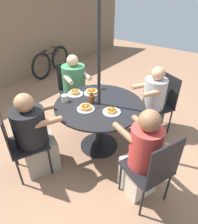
# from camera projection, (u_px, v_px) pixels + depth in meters

# --- Properties ---
(ground_plane) EXTENTS (12.00, 12.00, 0.00)m
(ground_plane) POSITION_uv_depth(u_px,v_px,m) (99.00, 145.00, 3.14)
(ground_plane) COLOR #8C664C
(patio_table) EXTENTS (1.22, 1.22, 0.76)m
(patio_table) POSITION_uv_depth(u_px,v_px,m) (99.00, 113.00, 2.81)
(patio_table) COLOR black
(patio_table) RESTS_ON ground
(umbrella_pole) EXTENTS (0.04, 0.04, 2.22)m
(umbrella_pole) POSITION_uv_depth(u_px,v_px,m) (99.00, 80.00, 2.54)
(umbrella_pole) COLOR black
(umbrella_pole) RESTS_ON ground
(patio_chair_north) EXTENTS (0.59, 0.59, 0.97)m
(patio_chair_north) POSITION_uv_depth(u_px,v_px,m) (19.00, 141.00, 2.41)
(patio_chair_north) COLOR black
(patio_chair_north) RESTS_ON ground
(diner_north) EXTENTS (0.62, 0.56, 1.14)m
(diner_north) POSITION_uv_depth(u_px,v_px,m) (35.00, 138.00, 2.51)
(diner_north) COLOR gray
(diner_north) RESTS_ON ground
(patio_chair_east) EXTENTS (0.58, 0.58, 0.97)m
(patio_chair_east) POSITION_uv_depth(u_px,v_px,m) (153.00, 168.00, 2.05)
(patio_chair_east) COLOR black
(patio_chair_east) RESTS_ON ground
(diner_east) EXTENTS (0.49, 0.58, 1.17)m
(diner_east) POSITION_uv_depth(u_px,v_px,m) (142.00, 158.00, 2.19)
(diner_east) COLOR beige
(diner_east) RESTS_ON ground
(patio_chair_south) EXTENTS (0.61, 0.61, 0.97)m
(patio_chair_south) POSITION_uv_depth(u_px,v_px,m) (161.00, 101.00, 3.22)
(patio_chair_south) COLOR black
(patio_chair_south) RESTS_ON ground
(diner_south) EXTENTS (0.56, 0.51, 1.14)m
(diner_south) POSITION_uv_depth(u_px,v_px,m) (151.00, 105.00, 3.17)
(diner_south) COLOR #3D3D42
(diner_south) RESTS_ON ground
(patio_chair_west) EXTENTS (0.59, 0.59, 0.97)m
(patio_chair_west) POSITION_uv_depth(u_px,v_px,m) (71.00, 87.00, 3.66)
(patio_chair_west) COLOR black
(patio_chair_west) RESTS_ON ground
(diner_west) EXTENTS (0.55, 0.59, 1.18)m
(diner_west) POSITION_uv_depth(u_px,v_px,m) (75.00, 92.00, 3.53)
(diner_west) COLOR slate
(diner_west) RESTS_ON ground
(pancake_plate_a) EXTENTS (0.23, 0.23, 0.06)m
(pancake_plate_a) POSITION_uv_depth(u_px,v_px,m) (92.00, 92.00, 2.97)
(pancake_plate_a) COLOR white
(pancake_plate_a) RESTS_ON patio_table
(pancake_plate_b) EXTENTS (0.23, 0.23, 0.07)m
(pancake_plate_b) POSITION_uv_depth(u_px,v_px,m) (86.00, 108.00, 2.59)
(pancake_plate_b) COLOR white
(pancake_plate_b) RESTS_ON patio_table
(pancake_plate_c) EXTENTS (0.23, 0.23, 0.08)m
(pancake_plate_c) POSITION_uv_depth(u_px,v_px,m) (75.00, 93.00, 2.94)
(pancake_plate_c) COLOR white
(pancake_plate_c) RESTS_ON patio_table
(pancake_plate_d) EXTENTS (0.23, 0.23, 0.06)m
(pancake_plate_d) POSITION_uv_depth(u_px,v_px,m) (112.00, 111.00, 2.53)
(pancake_plate_d) COLOR white
(pancake_plate_d) RESTS_ON patio_table
(syrup_bottle) EXTENTS (0.10, 0.08, 0.15)m
(syrup_bottle) POSITION_uv_depth(u_px,v_px,m) (92.00, 99.00, 2.72)
(syrup_bottle) COLOR #602D0F
(syrup_bottle) RESTS_ON patio_table
(coffee_cup) EXTENTS (0.09, 0.09, 0.10)m
(coffee_cup) POSITION_uv_depth(u_px,v_px,m) (65.00, 98.00, 2.76)
(coffee_cup) COLOR beige
(coffee_cup) RESTS_ON patio_table
(drinking_glass_a) EXTENTS (0.07, 0.07, 0.11)m
(drinking_glass_a) POSITION_uv_depth(u_px,v_px,m) (100.00, 85.00, 3.08)
(drinking_glass_a) COLOR silver
(drinking_glass_a) RESTS_ON patio_table
(bicycle) EXTENTS (1.43, 0.44, 0.71)m
(bicycle) POSITION_uv_depth(u_px,v_px,m) (51.00, 62.00, 5.39)
(bicycle) COLOR black
(bicycle) RESTS_ON ground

